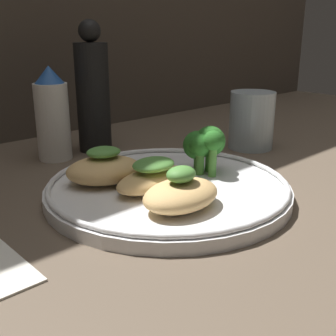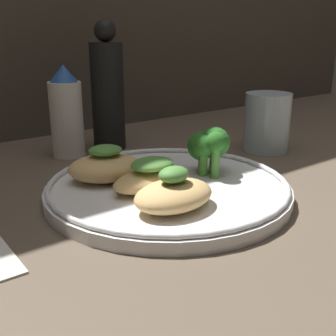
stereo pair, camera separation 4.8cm
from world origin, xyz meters
The scene contains 9 objects.
ground_plane centered at (0.00, 0.00, -0.50)cm, with size 180.00×180.00×1.00cm, color brown.
plate centered at (0.00, 0.00, 0.99)cm, with size 28.19×28.19×2.00cm.
grilled_meat_front centered at (-3.69, -5.83, 2.98)cm, with size 9.05×6.67×4.39cm.
grilled_meat_middle centered at (-2.19, -0.07, 2.86)cm, with size 10.37×5.92×3.57cm.
grilled_meat_back centered at (-5.03, 5.41, 3.14)cm, with size 10.57×9.25×4.36cm.
broccoli_bunch centered at (6.38, 0.14, 4.97)cm, with size 5.05×5.80×5.80cm.
sauce_bottle centered at (-2.17, 22.35, 6.54)cm, with size 4.87×4.87×13.66cm.
pepper_grinder centered at (4.96, 22.35, 9.09)cm, with size 5.14×5.14×19.96cm.
drinking_glass centered at (24.17, 6.17, 4.57)cm, with size 7.15×7.15×9.13cm.
Camera 1 is at (-31.14, -33.36, 18.45)cm, focal length 45.00 mm.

